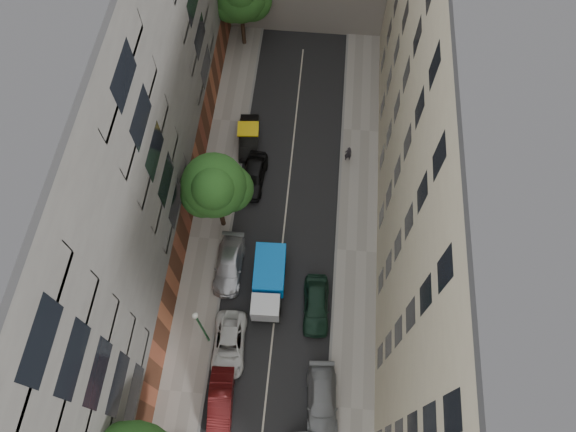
# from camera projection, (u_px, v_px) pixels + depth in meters

# --- Properties ---
(ground) EXTENTS (120.00, 120.00, 0.00)m
(ground) POSITION_uv_depth(u_px,v_px,m) (282.00, 245.00, 38.17)
(ground) COLOR #4C4C49
(ground) RESTS_ON ground
(road_surface) EXTENTS (8.00, 44.00, 0.02)m
(road_surface) POSITION_uv_depth(u_px,v_px,m) (282.00, 245.00, 38.16)
(road_surface) COLOR black
(road_surface) RESTS_ON ground
(sidewalk_left) EXTENTS (3.00, 44.00, 0.15)m
(sidewalk_left) POSITION_uv_depth(u_px,v_px,m) (209.00, 239.00, 38.34)
(sidewalk_left) COLOR gray
(sidewalk_left) RESTS_ON ground
(sidewalk_right) EXTENTS (3.00, 44.00, 0.15)m
(sidewalk_right) POSITION_uv_depth(u_px,v_px,m) (356.00, 251.00, 37.87)
(sidewalk_right) COLOR gray
(sidewalk_right) RESTS_ON ground
(building_left) EXTENTS (8.00, 44.00, 20.00)m
(building_left) POSITION_uv_depth(u_px,v_px,m) (92.00, 159.00, 29.74)
(building_left) COLOR #53504D
(building_left) RESTS_ON ground
(building_right) EXTENTS (8.00, 44.00, 20.00)m
(building_right) POSITION_uv_depth(u_px,v_px,m) (475.00, 189.00, 28.81)
(building_right) COLOR #BDB293
(building_right) RESTS_ON ground
(tarp_truck) EXTENTS (2.21, 5.20, 2.38)m
(tarp_truck) POSITION_uv_depth(u_px,v_px,m) (269.00, 281.00, 35.48)
(tarp_truck) COLOR black
(tarp_truck) RESTS_ON ground
(car_left_1) EXTENTS (1.74, 4.30, 1.39)m
(car_left_1) POSITION_uv_depth(u_px,v_px,m) (221.00, 401.00, 32.48)
(car_left_1) COLOR #4A0E0F
(car_left_1) RESTS_ON ground
(car_left_2) EXTENTS (2.34, 4.68, 1.27)m
(car_left_2) POSITION_uv_depth(u_px,v_px,m) (229.00, 344.00, 34.17)
(car_left_2) COLOR silver
(car_left_2) RESTS_ON ground
(car_left_3) EXTENTS (1.99, 4.77, 1.38)m
(car_left_3) POSITION_uv_depth(u_px,v_px,m) (229.00, 265.00, 36.71)
(car_left_3) COLOR #BCBCC1
(car_left_3) RESTS_ON ground
(car_left_4) EXTENTS (2.09, 4.51, 1.50)m
(car_left_4) POSITION_uv_depth(u_px,v_px,m) (253.00, 175.00, 40.08)
(car_left_4) COLOR black
(car_left_4) RESTS_ON ground
(car_left_5) EXTENTS (1.90, 4.48, 1.44)m
(car_left_5) POSITION_uv_depth(u_px,v_px,m) (249.00, 137.00, 41.78)
(car_left_5) COLOR black
(car_left_5) RESTS_ON ground
(car_right_1) EXTENTS (2.29, 4.88, 1.38)m
(car_right_1) POSITION_uv_depth(u_px,v_px,m) (322.00, 401.00, 32.48)
(car_right_1) COLOR slate
(car_right_1) RESTS_ON ground
(car_right_2) EXTENTS (1.99, 4.49, 1.50)m
(car_right_2) POSITION_uv_depth(u_px,v_px,m) (316.00, 305.00, 35.29)
(car_right_2) COLOR black
(car_right_2) RESTS_ON ground
(tree_mid) EXTENTS (4.77, 4.41, 8.09)m
(tree_mid) POSITION_uv_depth(u_px,v_px,m) (215.00, 188.00, 33.90)
(tree_mid) COLOR #382619
(tree_mid) RESTS_ON sidewalk_left
(lamp_post) EXTENTS (0.36, 0.36, 5.96)m
(lamp_post) POSITION_uv_depth(u_px,v_px,m) (201.00, 325.00, 31.49)
(lamp_post) COLOR #18572B
(lamp_post) RESTS_ON sidewalk_left
(pedestrian) EXTENTS (0.65, 0.49, 1.61)m
(pedestrian) POSITION_uv_depth(u_px,v_px,m) (348.00, 154.00, 40.77)
(pedestrian) COLOR black
(pedestrian) RESTS_ON sidewalk_right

